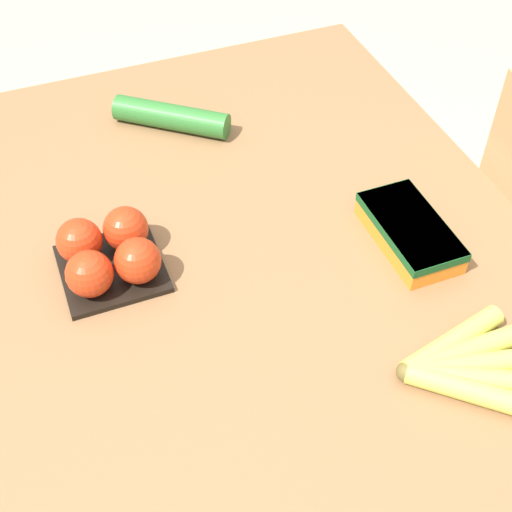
{
  "coord_description": "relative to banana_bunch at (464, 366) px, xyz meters",
  "views": [
    {
      "loc": [
        0.73,
        -0.29,
        1.63
      ],
      "look_at": [
        0.0,
        0.0,
        0.8
      ],
      "focal_mm": 50.0,
      "sensor_mm": 36.0,
      "label": 1
    }
  ],
  "objects": [
    {
      "name": "banana_bunch",
      "position": [
        0.0,
        0.0,
        0.0
      ],
      "size": [
        0.19,
        0.2,
        0.03
      ],
      "color": "brown",
      "rests_on": "dining_table"
    },
    {
      "name": "ground_plane",
      "position": [
        -0.3,
        -0.2,
        -0.78
      ],
      "size": [
        12.0,
        12.0,
        0.0
      ],
      "primitive_type": "plane",
      "color": "#B7A88E"
    },
    {
      "name": "dining_table",
      "position": [
        -0.3,
        -0.2,
        -0.11
      ],
      "size": [
        1.35,
        0.97,
        0.77
      ],
      "color": "olive",
      "rests_on": "ground_plane"
    },
    {
      "name": "carrot_bag",
      "position": [
        -0.26,
        0.06,
        0.01
      ],
      "size": [
        0.2,
        0.1,
        0.05
      ],
      "color": "orange",
      "rests_on": "dining_table"
    },
    {
      "name": "cucumber_near",
      "position": [
        -0.72,
        -0.22,
        0.01
      ],
      "size": [
        0.18,
        0.22,
        0.05
      ],
      "color": "#2D702D",
      "rests_on": "dining_table"
    },
    {
      "name": "tomato_pack",
      "position": [
        -0.38,
        -0.42,
        0.02
      ],
      "size": [
        0.16,
        0.16,
        0.08
      ],
      "color": "black",
      "rests_on": "dining_table"
    }
  ]
}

